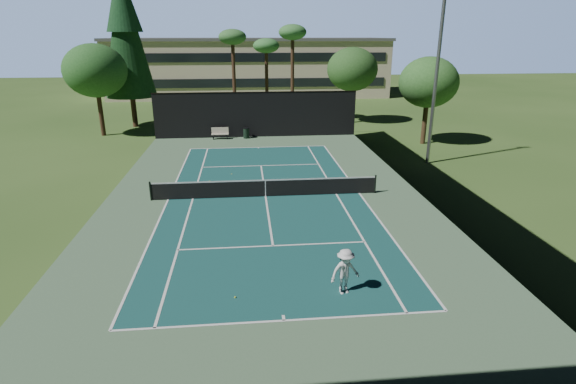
% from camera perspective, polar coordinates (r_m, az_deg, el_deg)
% --- Properties ---
extents(ground, '(160.00, 160.00, 0.00)m').
position_cam_1_polar(ground, '(25.75, -2.87, -0.60)').
color(ground, '#375921').
rests_on(ground, ground).
extents(apron_slab, '(18.00, 32.00, 0.01)m').
position_cam_1_polar(apron_slab, '(25.75, -2.87, -0.58)').
color(apron_slab, '#4F7250').
rests_on(apron_slab, ground).
extents(court_surface, '(10.97, 23.77, 0.01)m').
position_cam_1_polar(court_surface, '(25.74, -2.87, -0.57)').
color(court_surface, '#174B48').
rests_on(court_surface, ground).
extents(court_lines, '(11.07, 23.87, 0.01)m').
position_cam_1_polar(court_lines, '(25.74, -2.87, -0.55)').
color(court_lines, white).
rests_on(court_lines, ground).
extents(tennis_net, '(12.90, 0.10, 1.10)m').
position_cam_1_polar(tennis_net, '(25.56, -2.89, 0.58)').
color(tennis_net, black).
rests_on(tennis_net, ground).
extents(fence, '(18.04, 32.05, 4.03)m').
position_cam_1_polar(fence, '(25.20, -2.95, 3.75)').
color(fence, black).
rests_on(fence, ground).
extents(player, '(1.25, 0.92, 1.72)m').
position_cam_1_polar(player, '(16.24, 7.27, -10.00)').
color(player, white).
rests_on(player, ground).
extents(tennis_ball_a, '(0.07, 0.07, 0.07)m').
position_cam_1_polar(tennis_ball_a, '(16.35, -6.72, -13.14)').
color(tennis_ball_a, '#CFE734').
rests_on(tennis_ball_a, ground).
extents(tennis_ball_b, '(0.07, 0.07, 0.07)m').
position_cam_1_polar(tennis_ball_b, '(28.76, -9.91, 1.38)').
color(tennis_ball_b, yellow).
rests_on(tennis_ball_b, ground).
extents(tennis_ball_c, '(0.06, 0.06, 0.06)m').
position_cam_1_polar(tennis_ball_c, '(26.92, -5.65, 0.31)').
color(tennis_ball_c, '#CCD630').
rests_on(tennis_ball_c, ground).
extents(tennis_ball_d, '(0.06, 0.06, 0.06)m').
position_cam_1_polar(tennis_ball_d, '(30.04, -7.18, 2.28)').
color(tennis_ball_d, '#CEEA35').
rests_on(tennis_ball_d, ground).
extents(park_bench, '(1.50, 0.45, 1.02)m').
position_cam_1_polar(park_bench, '(40.51, -8.63, 7.43)').
color(park_bench, '#BAB29A').
rests_on(park_bench, ground).
extents(trash_bin, '(0.56, 0.56, 0.95)m').
position_cam_1_polar(trash_bin, '(40.53, -5.32, 7.47)').
color(trash_bin, black).
rests_on(trash_bin, ground).
extents(pine_tree, '(4.80, 4.80, 15.00)m').
position_cam_1_polar(pine_tree, '(47.46, -20.06, 19.22)').
color(pine_tree, '#4C2F20').
rests_on(pine_tree, ground).
extents(palm_a, '(2.80, 2.80, 9.32)m').
position_cam_1_polar(palm_a, '(48.19, -7.06, 18.54)').
color(palm_a, '#482E1F').
rests_on(palm_a, ground).
extents(palm_b, '(2.80, 2.80, 8.42)m').
position_cam_1_polar(palm_b, '(50.26, -2.78, 17.74)').
color(palm_b, '#422A1C').
rests_on(palm_b, ground).
extents(palm_c, '(2.80, 2.80, 9.77)m').
position_cam_1_polar(palm_c, '(47.45, 0.58, 19.16)').
color(palm_c, '#472E1E').
rests_on(palm_c, ground).
extents(decid_tree_a, '(5.12, 5.12, 7.62)m').
position_cam_1_polar(decid_tree_a, '(47.61, 8.16, 15.15)').
color(decid_tree_a, '#4A351F').
rests_on(decid_tree_a, ground).
extents(decid_tree_b, '(4.80, 4.80, 7.14)m').
position_cam_1_polar(decid_tree_b, '(39.37, 17.42, 13.13)').
color(decid_tree_b, '#4E3721').
rests_on(decid_tree_b, ground).
extents(decid_tree_c, '(5.44, 5.44, 8.09)m').
position_cam_1_polar(decid_tree_c, '(44.22, -23.30, 13.95)').
color(decid_tree_c, '#492E1F').
rests_on(decid_tree_c, ground).
extents(campus_building, '(40.50, 12.50, 8.30)m').
position_cam_1_polar(campus_building, '(70.32, -4.88, 15.58)').
color(campus_building, beige).
rests_on(campus_building, ground).
extents(light_pole, '(0.90, 0.25, 12.22)m').
position_cam_1_polar(light_pole, '(32.97, 18.38, 14.39)').
color(light_pole, gray).
rests_on(light_pole, ground).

